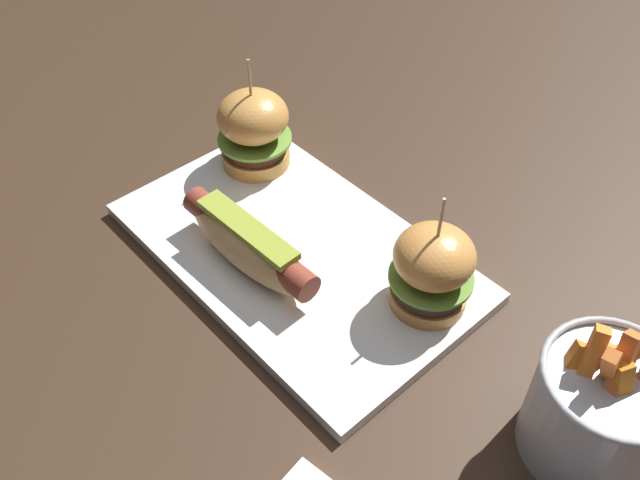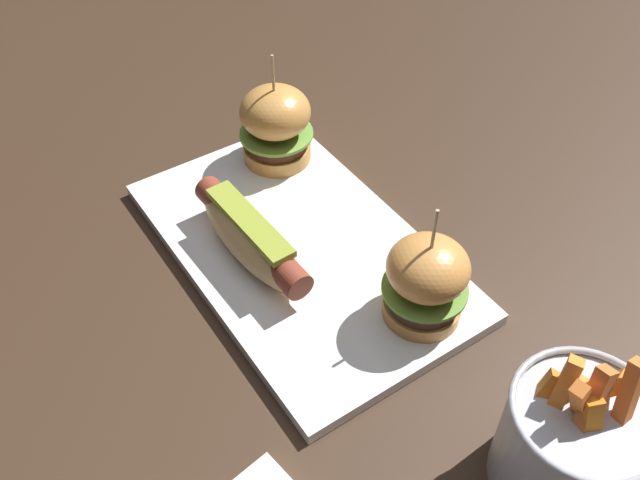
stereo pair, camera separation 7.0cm
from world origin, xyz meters
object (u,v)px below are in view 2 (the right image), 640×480
slider_left (276,125)px  fries_bucket (572,444)px  hot_dog (251,237)px  slider_right (426,281)px  platter_main (300,249)px

slider_left → fries_bucket: size_ratio=0.94×
hot_dog → slider_left: slider_left is taller
hot_dog → slider_right: bearing=31.7°
hot_dog → slider_right: (0.16, 0.10, 0.02)m
slider_left → slider_right: slider_left is taller
slider_left → hot_dog: bearing=-40.6°
platter_main → slider_right: bearing=18.5°
platter_main → fries_bucket: fries_bucket is taller
slider_right → hot_dog: bearing=-148.3°
hot_dog → slider_right: 0.19m
platter_main → hot_dog: (-0.01, -0.05, 0.04)m
platter_main → slider_right: size_ratio=2.87×
hot_dog → fries_bucket: size_ratio=1.22×
slider_left → platter_main: bearing=-22.6°
hot_dog → slider_left: (-0.13, 0.11, 0.02)m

